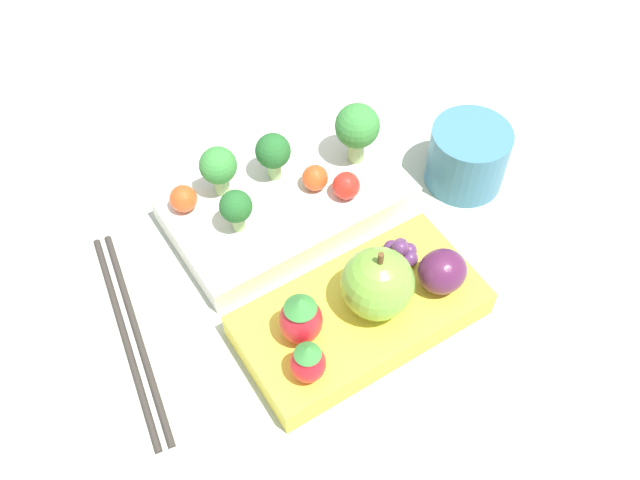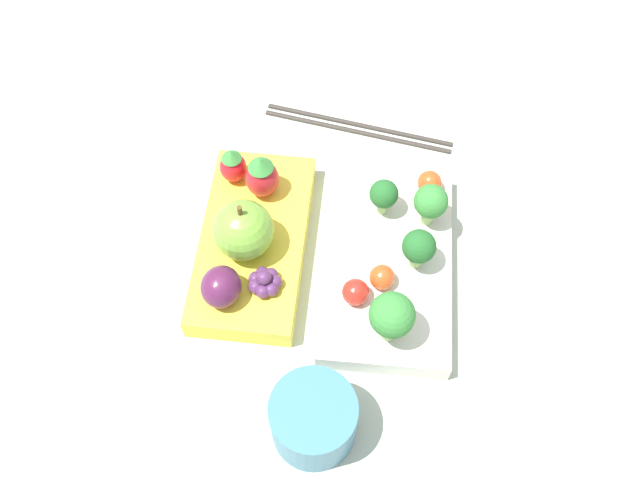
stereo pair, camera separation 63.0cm
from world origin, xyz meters
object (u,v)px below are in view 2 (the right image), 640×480
(chopsticks_pair, at_px, (358,127))
(strawberry_0, at_px, (233,166))
(strawberry_1, at_px, (262,176))
(broccoli_floret_3, at_px, (419,247))
(drinking_cup, at_px, (313,420))
(cherry_tomato_2, at_px, (429,183))
(cherry_tomato_1, at_px, (355,292))
(plum, at_px, (221,287))
(bento_box_fruit, at_px, (254,239))
(broccoli_floret_0, at_px, (431,202))
(bento_box_savoury, at_px, (387,266))
(grape_cluster, at_px, (265,282))
(cherry_tomato_0, at_px, (382,277))
(apple, at_px, (243,230))
(broccoli_floret_2, at_px, (384,195))
(broccoli_floret_1, at_px, (392,316))

(chopsticks_pair, bearing_deg, strawberry_0, -46.15)
(strawberry_0, relative_size, strawberry_1, 0.81)
(broccoli_floret_3, distance_m, drinking_cup, 0.18)
(cherry_tomato_2, bearing_deg, drinking_cup, -15.44)
(cherry_tomato_1, bearing_deg, plum, -80.31)
(bento_box_fruit, distance_m, broccoli_floret_0, 0.18)
(broccoli_floret_3, distance_m, chopsticks_pair, 0.20)
(cherry_tomato_2, bearing_deg, broccoli_floret_0, 3.73)
(bento_box_savoury, height_order, broccoli_floret_3, broccoli_floret_3)
(strawberry_1, distance_m, grape_cluster, 0.11)
(cherry_tomato_0, height_order, drinking_cup, drinking_cup)
(broccoli_floret_0, xyz_separation_m, apple, (0.06, -0.17, -0.00))
(apple, height_order, strawberry_0, apple)
(bento_box_savoury, relative_size, strawberry_1, 4.34)
(broccoli_floret_2, relative_size, cherry_tomato_1, 1.72)
(cherry_tomato_0, xyz_separation_m, strawberry_1, (-0.08, -0.13, 0.01))
(broccoli_floret_0, distance_m, strawberry_1, 0.16)
(strawberry_0, bearing_deg, broccoli_floret_1, 51.45)
(broccoli_floret_3, relative_size, strawberry_0, 1.17)
(broccoli_floret_1, distance_m, drinking_cup, 0.11)
(broccoli_floret_0, xyz_separation_m, cherry_tomato_2, (-0.04, -0.00, -0.02))
(broccoli_floret_0, distance_m, cherry_tomato_0, 0.09)
(broccoli_floret_1, xyz_separation_m, strawberry_0, (-0.14, -0.18, -0.02))
(broccoli_floret_1, bearing_deg, apple, -113.86)
(broccoli_floret_1, bearing_deg, broccoli_floret_3, 168.65)
(bento_box_fruit, height_order, cherry_tomato_1, cherry_tomato_1)
(drinking_cup, bearing_deg, broccoli_floret_1, 150.39)
(broccoli_floret_1, height_order, strawberry_1, broccoli_floret_1)
(cherry_tomato_1, xyz_separation_m, chopsticks_pair, (-0.22, -0.03, -0.03))
(bento_box_fruit, xyz_separation_m, broccoli_floret_0, (-0.04, 0.16, 0.04))
(bento_box_fruit, bearing_deg, strawberry_0, -150.90)
(bento_box_fruit, distance_m, broccoli_floret_2, 0.13)
(drinking_cup, bearing_deg, broccoli_floret_0, 161.55)
(broccoli_floret_2, relative_size, grape_cluster, 1.35)
(apple, distance_m, strawberry_1, 0.07)
(broccoli_floret_3, distance_m, grape_cluster, 0.14)
(bento_box_fruit, bearing_deg, drinking_cup, 28.25)
(bento_box_savoury, distance_m, chopsticks_pair, 0.18)
(cherry_tomato_2, distance_m, strawberry_0, 0.20)
(cherry_tomato_1, xyz_separation_m, apple, (-0.04, -0.11, 0.02))
(broccoli_floret_1, bearing_deg, bento_box_savoury, -172.21)
(broccoli_floret_1, height_order, drinking_cup, broccoli_floret_1)
(bento_box_savoury, relative_size, cherry_tomato_1, 8.91)
(strawberry_1, relative_size, plum, 1.28)
(chopsticks_pair, bearing_deg, strawberry_1, -33.90)
(cherry_tomato_2, bearing_deg, strawberry_0, -83.57)
(broccoli_floret_3, bearing_deg, cherry_tomato_0, -46.43)
(broccoli_floret_1, xyz_separation_m, broccoli_floret_3, (-0.08, 0.02, -0.01))
(apple, distance_m, plum, 0.06)
(plum, relative_size, drinking_cup, 0.55)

